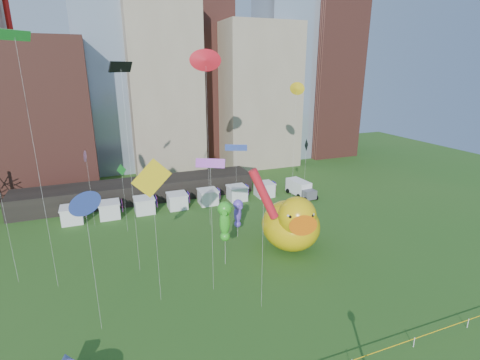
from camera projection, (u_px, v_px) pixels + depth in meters
name	position (u px, v px, depth m)	size (l,w,h in m)	color
skyline	(152.00, 65.00, 72.78)	(101.00, 23.00, 68.00)	brown
pavilion	(139.00, 191.00, 59.62)	(38.00, 6.00, 3.20)	black
vendor_tents	(177.00, 201.00, 56.21)	(33.24, 2.80, 2.40)	white
big_duck	(292.00, 223.00, 42.89)	(8.80, 10.34, 7.35)	yellow
small_duck	(277.00, 231.00, 45.53)	(3.62, 4.04, 2.82)	white
seahorse_green	(225.00, 218.00, 38.74)	(1.96, 2.21, 7.50)	silver
seahorse_purple	(238.00, 211.00, 45.87)	(1.28, 1.62, 5.18)	silver
box_truck	(300.00, 188.00, 61.60)	(2.91, 6.25, 2.57)	white
kite_0	(264.00, 194.00, 29.98)	(2.66, 1.84, 13.23)	silver
kite_2	(121.00, 69.00, 32.95)	(2.38, 2.70, 21.62)	silver
kite_3	(122.00, 172.00, 46.08)	(1.22, 1.02, 9.34)	silver
kite_4	(297.00, 89.00, 53.39)	(0.86, 1.84, 19.00)	silver
kite_5	(236.00, 148.00, 54.24)	(3.21, 1.83, 10.03)	silver
kite_7	(210.00, 164.00, 32.03)	(2.51, 1.59, 13.36)	silver
kite_8	(206.00, 60.00, 43.95)	(2.68, 0.49, 23.24)	silver
kite_9	(86.00, 156.00, 47.11)	(0.39, 1.53, 10.74)	silver
kite_10	(306.00, 147.00, 53.28)	(1.40, 1.29, 11.06)	silver
kite_11	(15.00, 39.00, 29.29)	(2.30, 2.02, 24.00)	silver
kite_12	(152.00, 179.00, 30.64)	(3.47, 0.07, 13.83)	silver
kite_13	(84.00, 204.00, 27.09)	(1.63, 1.29, 12.26)	silver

